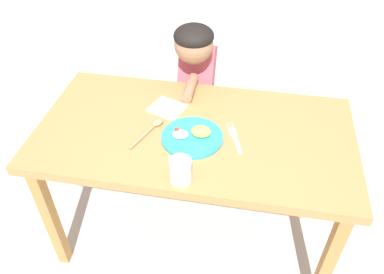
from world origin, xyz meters
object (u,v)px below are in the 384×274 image
at_px(fork, 235,138).
at_px(person, 196,95).
at_px(spoon, 152,128).
at_px(drinking_cup, 181,171).
at_px(plate, 193,136).

relative_size(fork, person, 0.19).
relative_size(spoon, drinking_cup, 2.23).
bearing_deg(drinking_cup, plate, 89.78).
height_order(plate, fork, plate).
height_order(plate, spoon, plate).
bearing_deg(drinking_cup, fork, 57.22).
relative_size(plate, fork, 1.34).
bearing_deg(plate, person, 98.27).
bearing_deg(fork, drinking_cup, 127.63).
xyz_separation_m(fork, person, (-0.24, 0.48, -0.14)).
relative_size(fork, spoon, 0.87).
xyz_separation_m(fork, spoon, (-0.36, -0.00, 0.01)).
relative_size(plate, spoon, 1.17).
bearing_deg(person, drinking_cup, 95.60).
height_order(drinking_cup, person, person).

